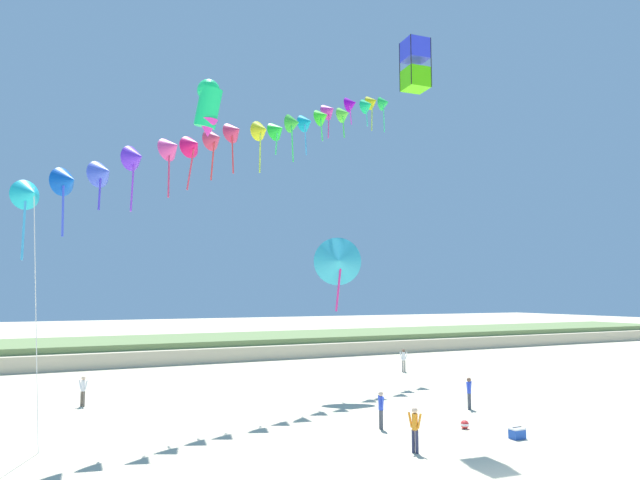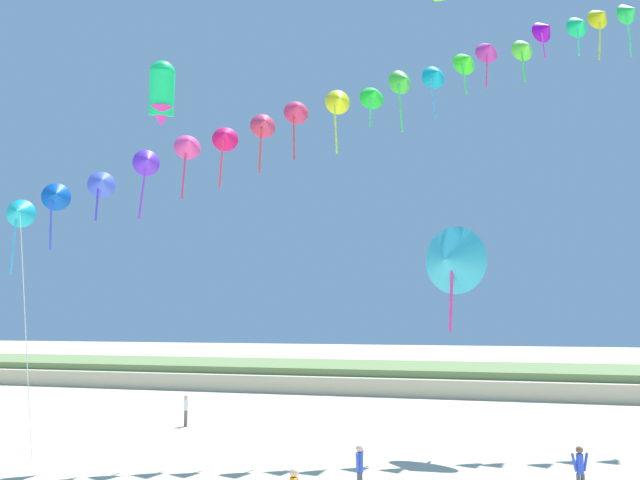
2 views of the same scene
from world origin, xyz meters
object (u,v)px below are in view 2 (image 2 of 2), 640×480
at_px(large_kite_mid_trail, 450,260).
at_px(large_kite_high_solo, 162,91).
at_px(person_near_left, 360,468).
at_px(person_far_left, 186,408).
at_px(person_mid_center, 580,469).

relative_size(large_kite_mid_trail, large_kite_high_solo, 1.78).
bearing_deg(person_near_left, person_far_left, 135.67).
height_order(person_near_left, large_kite_high_solo, large_kite_high_solo).
height_order(person_mid_center, person_far_left, person_mid_center).
bearing_deg(large_kite_mid_trail, large_kite_high_solo, -144.79).
xyz_separation_m(large_kite_mid_trail, large_kite_high_solo, (-9.42, -6.65, 5.70)).
bearing_deg(person_mid_center, person_far_left, 151.97).
bearing_deg(person_near_left, large_kite_high_solo, 171.44).
height_order(person_far_left, large_kite_mid_trail, large_kite_mid_trail).
distance_m(person_near_left, person_mid_center, 6.35).
distance_m(large_kite_mid_trail, large_kite_high_solo, 12.86).
height_order(person_far_left, large_kite_high_solo, large_kite_high_solo).
xyz_separation_m(person_near_left, person_mid_center, (6.14, 1.63, -0.01)).
xyz_separation_m(person_far_left, large_kite_mid_trail, (13.09, -3.02, 6.68)).
xyz_separation_m(person_mid_center, large_kite_high_solo, (-13.50, -0.52, 12.37)).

